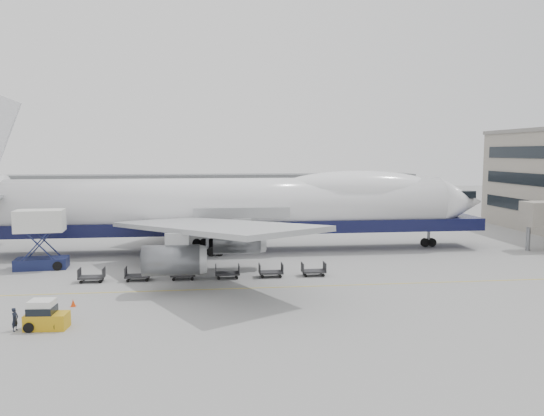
{
  "coord_description": "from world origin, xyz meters",
  "views": [
    {
      "loc": [
        -2.8,
        -51.82,
        11.98
      ],
      "look_at": [
        4.17,
        6.0,
        5.86
      ],
      "focal_mm": 35.0,
      "sensor_mm": 36.0,
      "label": 1
    }
  ],
  "objects": [
    {
      "name": "airliner",
      "position": [
        0.64,
        12.0,
        5.62
      ],
      "size": [
        67.0,
        55.3,
        19.98
      ],
      "color": "white",
      "rests_on": "ground"
    },
    {
      "name": "ground",
      "position": [
        0.0,
        0.0,
        0.0
      ],
      "size": [
        260.0,
        260.0,
        0.0
      ],
      "primitive_type": "plane",
      "color": "gray",
      "rests_on": "ground"
    },
    {
      "name": "traffic_cone",
      "position": [
        -13.41,
        -9.91,
        0.27
      ],
      "size": [
        0.39,
        0.39,
        0.58
      ],
      "rotation": [
        0.0,
        0.0,
        0.19
      ],
      "color": "#DD3E0B",
      "rests_on": "ground"
    },
    {
      "name": "dolly_2",
      "position": [
        -5.28,
        -1.98,
        0.53
      ],
      "size": [
        2.3,
        1.35,
        1.3
      ],
      "color": "#2D2D30",
      "rests_on": "ground"
    },
    {
      "name": "ground_worker",
      "position": [
        -15.84,
        -15.36,
        0.79
      ],
      "size": [
        0.51,
        0.65,
        1.59
      ],
      "primitive_type": "imported",
      "rotation": [
        0.0,
        0.0,
        1.33
      ],
      "color": "black",
      "rests_on": "ground"
    },
    {
      "name": "apron_line",
      "position": [
        0.0,
        -6.0,
        0.01
      ],
      "size": [
        60.0,
        0.15,
        0.01
      ],
      "primitive_type": "cube",
      "color": "gold",
      "rests_on": "ground"
    },
    {
      "name": "dolly_3",
      "position": [
        -1.09,
        -1.98,
        0.53
      ],
      "size": [
        2.3,
        1.35,
        1.3
      ],
      "color": "#2D2D30",
      "rests_on": "ground"
    },
    {
      "name": "dolly_1",
      "position": [
        -9.47,
        -1.98,
        0.53
      ],
      "size": [
        2.3,
        1.35,
        1.3
      ],
      "color": "#2D2D30",
      "rests_on": "ground"
    },
    {
      "name": "hangar",
      "position": [
        -10.0,
        70.0,
        3.5
      ],
      "size": [
        110.0,
        8.0,
        7.0
      ],
      "primitive_type": "cube",
      "color": "slate",
      "rests_on": "ground"
    },
    {
      "name": "baggage_tug",
      "position": [
        -13.96,
        -15.16,
        0.9
      ],
      "size": [
        2.85,
        1.66,
        2.02
      ],
      "rotation": [
        0.0,
        0.0,
        -0.07
      ],
      "color": "#C29112",
      "rests_on": "ground"
    },
    {
      "name": "dolly_5",
      "position": [
        7.29,
        -1.98,
        0.53
      ],
      "size": [
        2.3,
        1.35,
        1.3
      ],
      "color": "#2D2D30",
      "rests_on": "ground"
    },
    {
      "name": "dolly_4",
      "position": [
        3.1,
        -1.98,
        0.53
      ],
      "size": [
        2.3,
        1.35,
        1.3
      ],
      "color": "#2D2D30",
      "rests_on": "ground"
    },
    {
      "name": "dolly_0",
      "position": [
        -13.66,
        -1.98,
        0.53
      ],
      "size": [
        2.3,
        1.35,
        1.3
      ],
      "color": "#2D2D30",
      "rests_on": "ground"
    },
    {
      "name": "catering_truck",
      "position": [
        -20.02,
        4.52,
        3.45
      ],
      "size": [
        5.31,
        3.89,
        6.12
      ],
      "rotation": [
        0.0,
        0.0,
        0.09
      ],
      "color": "#171D45",
      "rests_on": "ground"
    }
  ]
}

